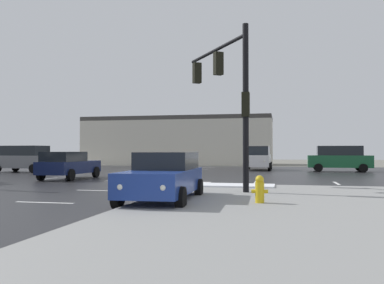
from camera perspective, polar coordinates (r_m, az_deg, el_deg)
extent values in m
plane|color=slate|center=(22.81, -6.38, -5.38)|extent=(120.00, 120.00, 0.00)
cube|color=#232326|center=(22.81, -6.38, -5.36)|extent=(44.00, 44.00, 0.02)
cube|color=white|center=(17.78, 4.95, -6.00)|extent=(4.00, 1.60, 0.06)
cube|color=silver|center=(13.74, -19.84, -7.95)|extent=(2.00, 0.15, 0.01)
cube|color=silver|center=(17.25, -12.75, -6.62)|extent=(2.00, 0.15, 0.01)
cube|color=silver|center=(20.93, -8.12, -5.69)|extent=(2.00, 0.15, 0.01)
cube|color=silver|center=(24.71, -4.91, -5.02)|extent=(2.00, 0.15, 0.01)
cube|color=silver|center=(28.56, -2.55, -4.52)|extent=(2.00, 0.15, 0.01)
cube|color=silver|center=(32.44, -0.76, -4.13)|extent=(2.00, 0.15, 0.01)
cube|color=silver|center=(36.34, 0.64, -3.82)|extent=(2.00, 0.15, 0.01)
cube|color=silver|center=(40.27, 1.77, -3.57)|extent=(2.00, 0.15, 0.01)
cube|color=silver|center=(25.35, -19.40, -4.85)|extent=(0.15, 2.00, 0.01)
cube|color=silver|center=(23.52, -11.03, -5.19)|extent=(0.15, 2.00, 0.01)
cube|color=silver|center=(22.26, -1.47, -5.43)|extent=(0.15, 2.00, 0.01)
cube|color=silver|center=(21.68, 8.91, -5.53)|extent=(0.15, 2.00, 0.01)
cube|color=silver|center=(21.83, 19.50, -5.44)|extent=(0.15, 2.00, 0.01)
cube|color=silver|center=(18.04, 0.19, -6.41)|extent=(0.45, 7.00, 0.01)
cylinder|color=black|center=(15.15, 7.50, 4.78)|extent=(0.22, 0.22, 6.18)
cylinder|color=black|center=(17.79, 3.32, 12.67)|extent=(2.96, 4.17, 0.14)
cube|color=black|center=(17.43, 3.69, 10.85)|extent=(0.46, 0.44, 0.95)
sphere|color=#19D833|center=(17.63, 3.45, 11.66)|extent=(0.20, 0.20, 0.20)
cube|color=black|center=(19.42, 0.70, 9.59)|extent=(0.46, 0.44, 0.95)
sphere|color=#19D833|center=(19.62, 0.51, 10.33)|extent=(0.20, 0.20, 0.20)
cube|color=black|center=(15.16, 7.49, 5.18)|extent=(0.28, 0.36, 0.90)
cylinder|color=gold|center=(12.09, 9.41, -6.94)|extent=(0.26, 0.26, 0.60)
sphere|color=gold|center=(12.06, 9.41, -5.19)|extent=(0.25, 0.25, 0.25)
cylinder|color=gold|center=(12.09, 8.56, -6.80)|extent=(0.12, 0.11, 0.11)
cylinder|color=gold|center=(12.08, 10.27, -6.80)|extent=(0.12, 0.11, 0.11)
cube|color=beige|center=(51.91, -1.83, -0.12)|extent=(23.25, 8.00, 5.37)
cube|color=#3F3D3A|center=(52.05, -1.83, 3.11)|extent=(23.25, 8.00, 0.50)
cube|color=slate|center=(34.00, -22.36, -2.55)|extent=(4.96, 2.39, 0.95)
cube|color=black|center=(33.99, -22.34, -1.12)|extent=(3.51, 2.10, 0.75)
cylinder|color=black|center=(33.77, -19.17, -3.39)|extent=(0.68, 0.28, 0.66)
cylinder|color=black|center=(32.23, -21.24, -3.48)|extent=(0.68, 0.28, 0.66)
cylinder|color=black|center=(35.82, -23.37, -3.23)|extent=(0.68, 0.28, 0.66)
sphere|color=white|center=(33.05, -18.53, -2.62)|extent=(0.18, 0.18, 0.18)
sphere|color=white|center=(32.05, -19.84, -2.65)|extent=(0.18, 0.18, 0.18)
cube|color=#195933|center=(34.38, 19.83, -2.55)|extent=(4.86, 2.12, 0.95)
cube|color=black|center=(34.37, 19.82, -1.14)|extent=(3.42, 1.91, 0.75)
cylinder|color=black|center=(35.56, 22.30, -3.26)|extent=(0.67, 0.24, 0.66)
cylinder|color=black|center=(33.63, 22.78, -3.37)|extent=(0.67, 0.24, 0.66)
cylinder|color=black|center=(35.24, 17.03, -3.31)|extent=(0.67, 0.24, 0.66)
cylinder|color=black|center=(33.30, 17.21, -3.44)|extent=(0.67, 0.24, 0.66)
sphere|color=white|center=(35.31, 23.53, -2.49)|extent=(0.18, 0.18, 0.18)
sphere|color=white|center=(34.08, 23.88, -2.53)|extent=(0.18, 0.18, 0.18)
cube|color=#141E47|center=(24.89, -16.65, -3.38)|extent=(1.83, 4.51, 0.70)
cube|color=black|center=(24.29, -17.42, -1.95)|extent=(1.67, 2.49, 0.55)
cylinder|color=black|center=(26.68, -16.75, -3.99)|extent=(0.22, 0.66, 0.66)
cylinder|color=black|center=(25.85, -13.25, -4.10)|extent=(0.22, 0.66, 0.66)
cylinder|color=black|center=(24.05, -20.31, -4.26)|extent=(0.22, 0.66, 0.66)
cylinder|color=black|center=(23.13, -16.55, -4.41)|extent=(0.22, 0.66, 0.66)
sphere|color=white|center=(27.10, -15.45, -3.21)|extent=(0.18, 0.18, 0.18)
sphere|color=white|center=(26.58, -13.25, -3.26)|extent=(0.18, 0.18, 0.18)
cube|color=white|center=(35.54, 9.24, -2.57)|extent=(2.02, 4.83, 0.95)
cube|color=black|center=(35.53, 9.24, -1.20)|extent=(1.84, 3.38, 0.75)
cylinder|color=black|center=(33.88, 10.72, -3.43)|extent=(0.23, 0.66, 0.66)
cylinder|color=black|center=(34.01, 7.43, -3.44)|extent=(0.23, 0.66, 0.66)
cylinder|color=black|center=(37.14, 10.91, -3.24)|extent=(0.23, 0.66, 0.66)
cylinder|color=black|center=(37.26, 7.90, -3.24)|extent=(0.23, 0.66, 0.66)
sphere|color=white|center=(33.16, 10.06, -2.66)|extent=(0.18, 0.18, 0.18)
sphere|color=white|center=(33.25, 7.91, -2.66)|extent=(0.18, 0.18, 0.18)
cube|color=navy|center=(12.82, -4.14, -5.47)|extent=(1.96, 4.56, 0.70)
cube|color=black|center=(13.44, -3.43, -2.60)|extent=(1.74, 2.53, 0.55)
cylinder|color=black|center=(11.17, -1.56, -7.89)|extent=(0.24, 0.67, 0.66)
cylinder|color=black|center=(11.66, -10.34, -7.59)|extent=(0.24, 0.67, 0.66)
cylinder|color=black|center=(14.16, 0.95, -6.49)|extent=(0.24, 0.67, 0.66)
cylinder|color=black|center=(14.55, -6.11, -6.34)|extent=(0.24, 0.67, 0.66)
sphere|color=white|center=(10.55, -4.03, -6.37)|extent=(0.18, 0.18, 0.18)
sphere|color=white|center=(10.89, -9.96, -6.19)|extent=(0.18, 0.18, 0.18)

